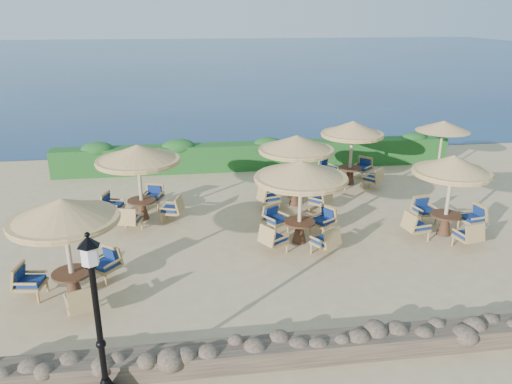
# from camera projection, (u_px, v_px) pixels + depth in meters

# --- Properties ---
(ground) EXTENTS (120.00, 120.00, 0.00)m
(ground) POSITION_uv_depth(u_px,v_px,m) (288.00, 233.00, 16.24)
(ground) COLOR tan
(ground) RESTS_ON ground
(sea) EXTENTS (160.00, 160.00, 0.00)m
(sea) POSITION_uv_depth(u_px,v_px,m) (203.00, 57.00, 81.45)
(sea) COLOR #0B204A
(sea) RESTS_ON ground
(hedge) EXTENTS (18.00, 0.90, 1.20)m
(hedge) POSITION_uv_depth(u_px,v_px,m) (257.00, 156.00, 22.74)
(hedge) COLOR #164619
(hedge) RESTS_ON ground
(stone_wall) EXTENTS (15.00, 0.65, 0.44)m
(stone_wall) POSITION_uv_depth(u_px,v_px,m) (347.00, 345.00, 10.39)
(stone_wall) COLOR brown
(stone_wall) RESTS_ON ground
(lamp_post) EXTENTS (0.44, 0.44, 3.31)m
(lamp_post) POSITION_uv_depth(u_px,v_px,m) (99.00, 327.00, 8.75)
(lamp_post) COLOR black
(lamp_post) RESTS_ON ground
(extra_parasol) EXTENTS (2.30, 2.30, 2.41)m
(extra_parasol) POSITION_uv_depth(u_px,v_px,m) (443.00, 126.00, 21.37)
(extra_parasol) COLOR tan
(extra_parasol) RESTS_ON ground
(cafe_set_0) EXTENTS (2.76, 2.75, 2.65)m
(cafe_set_0) POSITION_uv_depth(u_px,v_px,m) (65.00, 229.00, 11.93)
(cafe_set_0) COLOR tan
(cafe_set_0) RESTS_ON ground
(cafe_set_1) EXTENTS (2.84, 2.84, 2.65)m
(cafe_set_1) POSITION_uv_depth(u_px,v_px,m) (301.00, 187.00, 14.96)
(cafe_set_1) COLOR tan
(cafe_set_1) RESTS_ON ground
(cafe_set_2) EXTENTS (2.88, 2.88, 2.65)m
(cafe_set_2) POSITION_uv_depth(u_px,v_px,m) (450.00, 185.00, 15.54)
(cafe_set_2) COLOR tan
(cafe_set_2) RESTS_ON ground
(cafe_set_3) EXTENTS (2.88, 2.88, 2.65)m
(cafe_set_3) POSITION_uv_depth(u_px,v_px,m) (139.00, 169.00, 16.71)
(cafe_set_3) COLOR tan
(cafe_set_3) RESTS_ON ground
(cafe_set_4) EXTENTS (2.82, 2.82, 2.65)m
(cafe_set_4) POSITION_uv_depth(u_px,v_px,m) (296.00, 156.00, 17.96)
(cafe_set_4) COLOR tan
(cafe_set_4) RESTS_ON ground
(cafe_set_5) EXTENTS (2.56, 2.56, 2.65)m
(cafe_set_5) POSITION_uv_depth(u_px,v_px,m) (352.00, 143.00, 20.33)
(cafe_set_5) COLOR tan
(cafe_set_5) RESTS_ON ground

